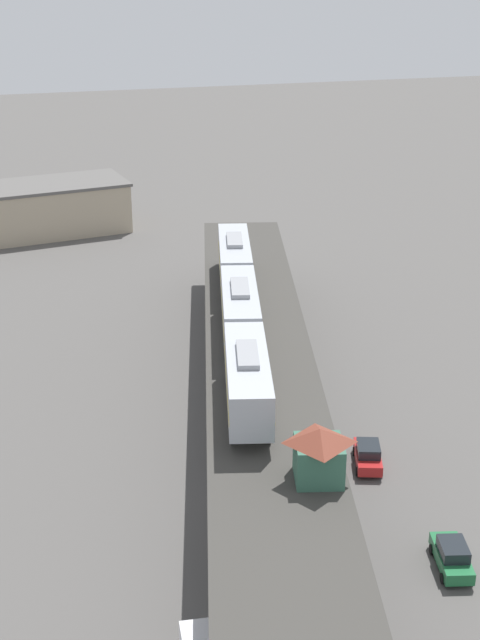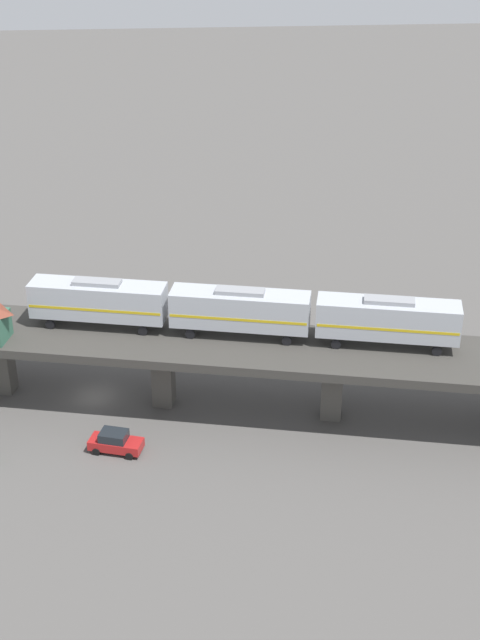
# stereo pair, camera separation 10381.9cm
# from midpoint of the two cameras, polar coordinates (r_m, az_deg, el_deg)

# --- Properties ---
(ground_plane) EXTENTS (400.00, 400.00, 0.00)m
(ground_plane) POSITION_cam_midpoint_polar(r_m,az_deg,el_deg) (52.66, -48.61, -36.64)
(ground_plane) COLOR #514F4C
(elevated_viaduct) EXTENTS (29.48, 91.44, 6.72)m
(elevated_viaduct) POSITION_cam_midpoint_polar(r_m,az_deg,el_deg) (48.39, -51.11, -32.69)
(elevated_viaduct) COLOR #393733
(elevated_viaduct) RESTS_ON ground
(subway_train) EXTENTS (11.34, 36.84, 4.45)m
(subway_train) POSITION_cam_midpoint_polar(r_m,az_deg,el_deg) (52.74, -42.65, -19.75)
(subway_train) COLOR #ADB2BA
(subway_train) RESTS_ON elevated_viaduct
(signal_hut) EXTENTS (3.88, 3.88, 3.40)m
(signal_hut) POSITION_cam_midpoint_polar(r_m,az_deg,el_deg) (43.01, -58.99, -38.16)
(signal_hut) COLOR #33604C
(signal_hut) RESTS_ON elevated_viaduct
(street_car_green) EXTENTS (2.78, 4.70, 1.89)m
(street_car_green) POSITION_cam_midpoint_polar(r_m,az_deg,el_deg) (44.29, -44.75, -49.09)
(street_car_green) COLOR #1E6638
(street_car_green) RESTS_ON ground
(street_car_red) EXTENTS (3.06, 4.74, 1.89)m
(street_car_red) POSITION_cam_midpoint_polar(r_m,az_deg,el_deg) (49.14, -37.22, -35.96)
(street_car_red) COLOR #AD1E1E
(street_car_red) RESTS_ON ground
(warehouse_building) EXTENTS (29.75, 14.29, 6.80)m
(warehouse_building) POSITION_cam_midpoint_polar(r_m,az_deg,el_deg) (105.65, -36.72, -2.23)
(warehouse_building) COLOR tan
(warehouse_building) RESTS_ON ground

